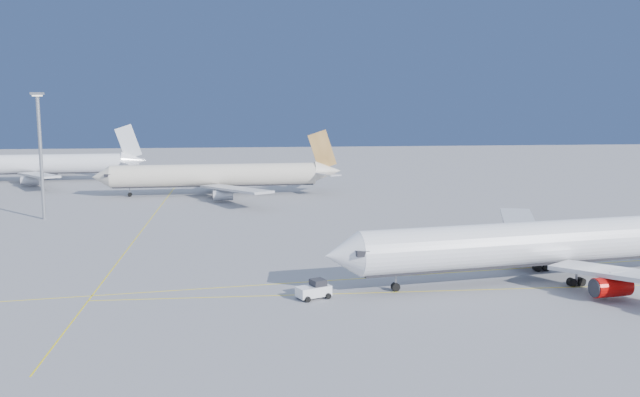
% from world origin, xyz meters
% --- Properties ---
extents(ground, '(500.00, 500.00, 0.00)m').
position_xyz_m(ground, '(0.00, 0.00, 0.00)').
color(ground, slate).
rests_on(ground, ground).
extents(taxiway_lines, '(118.86, 140.00, 0.02)m').
position_xyz_m(taxiway_lines, '(-14.71, 6.34, 0.01)').
color(taxiway_lines, yellow).
rests_on(taxiway_lines, ground).
extents(airliner_virgin, '(74.08, 65.82, 18.34)m').
position_xyz_m(airliner_virgin, '(28.77, -8.83, 5.53)').
color(airliner_virgin, white).
rests_on(airliner_virgin, ground).
extents(airliner_etihad, '(67.29, 62.15, 17.57)m').
position_xyz_m(airliner_etihad, '(-26.05, 84.42, 5.35)').
color(airliner_etihad, beige).
rests_on(airliner_etihad, ground).
extents(airliner_third, '(66.10, 60.91, 17.73)m').
position_xyz_m(airliner_third, '(-83.58, 119.58, 5.37)').
color(airliner_third, white).
rests_on(airliner_third, ground).
extents(pushback_tug, '(5.12, 4.21, 2.58)m').
position_xyz_m(pushback_tug, '(-9.44, -15.80, 1.20)').
color(pushback_tug, white).
rests_on(pushback_tug, ground).
extents(light_mast, '(2.40, 2.40, 27.78)m').
position_xyz_m(light_mast, '(-63.37, 50.61, 16.40)').
color(light_mast, gray).
rests_on(light_mast, ground).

